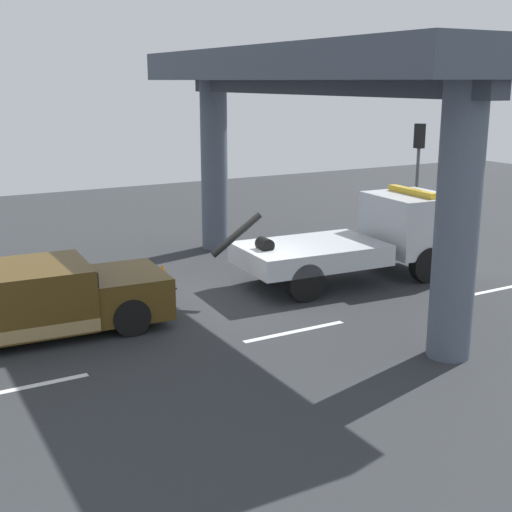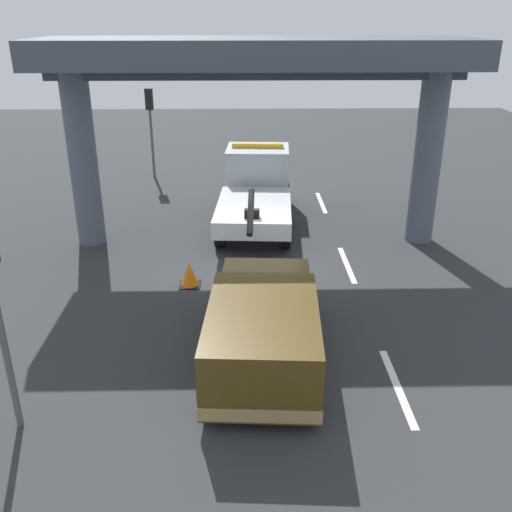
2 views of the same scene
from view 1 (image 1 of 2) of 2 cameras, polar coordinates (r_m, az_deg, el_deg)
name	(u,v)px [view 1 (image 1 of 2)]	position (r m, az deg, el deg)	size (l,w,h in m)	color
ground_plane	(239,301)	(17.68, -1.44, -3.79)	(60.00, 40.00, 0.10)	#2D3033
lane_stripe_west	(18,389)	(13.46, -19.19, -10.38)	(2.60, 0.16, 0.01)	silver
lane_stripe_mid	(295,331)	(15.49, 3.24, -6.28)	(2.60, 0.16, 0.01)	silver
lane_stripe_east	(485,292)	(19.25, 18.48, -2.86)	(2.60, 0.16, 0.01)	silver
tow_truck_white	(370,237)	(19.54, 9.45, 1.59)	(7.31, 2.74, 2.46)	silver
towed_van_green	(35,301)	(15.81, -17.86, -3.56)	(5.32, 2.49, 1.58)	#4C3814
overpass_structure	(307,87)	(17.81, 4.23, 13.78)	(3.60, 12.73, 6.26)	#4C5666
traffic_light_far	(419,152)	(26.47, 13.38, 8.38)	(0.39, 0.32, 3.92)	#515456
traffic_cone_orange	(163,277)	(18.69, -7.74, -1.70)	(0.57, 0.57, 0.68)	orange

